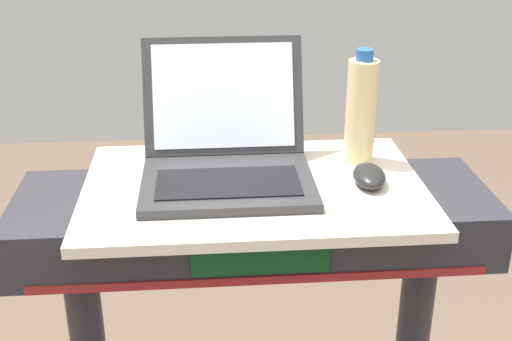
# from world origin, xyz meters

# --- Properties ---
(desk_board) EXTENTS (0.63, 0.42, 0.02)m
(desk_board) POSITION_xyz_m (0.00, 0.70, 1.17)
(desk_board) COLOR beige
(desk_board) RESTS_ON treadmill_base
(laptop) EXTENTS (0.32, 0.32, 0.24)m
(laptop) POSITION_xyz_m (-0.05, 0.74, 1.23)
(laptop) COLOR #2D2D30
(laptop) RESTS_ON desk_board
(computer_mouse) EXTENTS (0.07, 0.10, 0.03)m
(computer_mouse) POSITION_xyz_m (0.21, 0.68, 1.20)
(computer_mouse) COLOR black
(computer_mouse) RESTS_ON desk_board
(water_bottle) EXTENTS (0.06, 0.06, 0.23)m
(water_bottle) POSITION_xyz_m (0.22, 0.80, 1.29)
(water_bottle) COLOR beige
(water_bottle) RESTS_ON desk_board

